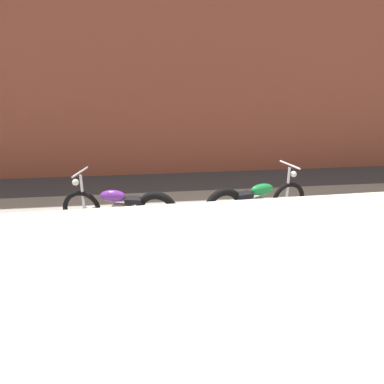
% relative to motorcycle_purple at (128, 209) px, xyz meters
% --- Properties ---
extents(ground_plane, '(80.00, 80.00, 0.00)m').
position_rel_motorcycle_purple_xyz_m(ground_plane, '(1.49, -1.60, -0.40)').
color(ground_plane, '#38383A').
extents(sidewalk_slab, '(36.00, 3.50, 0.01)m').
position_rel_motorcycle_purple_xyz_m(sidewalk_slab, '(1.49, 0.15, -0.40)').
color(sidewalk_slab, gray).
rests_on(sidewalk_slab, ground).
extents(brick_building_wall, '(36.00, 0.50, 5.99)m').
position_rel_motorcycle_purple_xyz_m(brick_building_wall, '(1.49, 3.60, 2.60)').
color(brick_building_wall, brown).
rests_on(brick_building_wall, ground).
extents(motorcycle_purple, '(1.97, 0.76, 1.03)m').
position_rel_motorcycle_purple_xyz_m(motorcycle_purple, '(0.00, 0.00, 0.00)').
color(motorcycle_purple, black).
rests_on(motorcycle_purple, ground).
extents(motorcycle_green, '(1.97, 0.74, 1.03)m').
position_rel_motorcycle_purple_xyz_m(motorcycle_green, '(2.10, 0.03, 0.00)').
color(motorcycle_green, black).
rests_on(motorcycle_green, ground).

